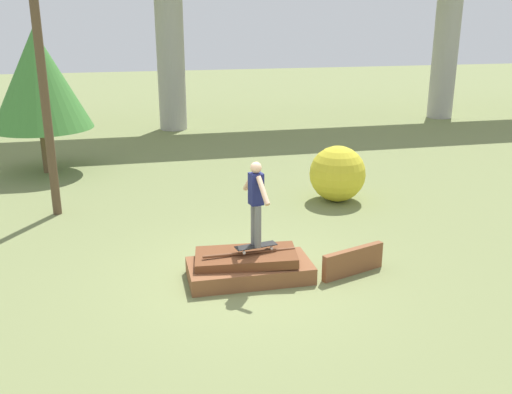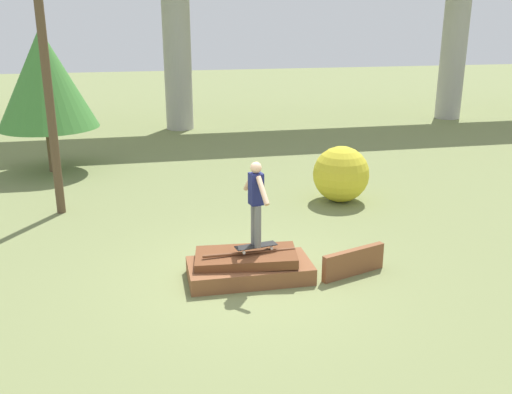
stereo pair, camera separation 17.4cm
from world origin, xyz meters
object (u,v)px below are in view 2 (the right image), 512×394
(skateboard, at_px, (256,246))
(skater, at_px, (256,199))
(utility_pole, at_px, (46,72))
(bush_yellow_flowering, at_px, (341,174))
(tree_behind_left, at_px, (45,79))

(skateboard, height_order, skater, skater)
(utility_pole, bearing_deg, skateboard, -49.18)
(bush_yellow_flowering, bearing_deg, skater, -127.96)
(skater, height_order, utility_pole, utility_pole)
(tree_behind_left, bearing_deg, utility_pole, -81.30)
(skater, xyz_separation_m, bush_yellow_flowering, (3.00, 3.84, -0.77))
(skateboard, bearing_deg, utility_pole, 130.82)
(skateboard, relative_size, utility_pole, 0.12)
(skateboard, height_order, utility_pole, utility_pole)
(utility_pole, xyz_separation_m, bush_yellow_flowering, (6.79, -0.56, -2.59))
(tree_behind_left, distance_m, bush_yellow_flowering, 8.92)
(skateboard, xyz_separation_m, skater, (0.00, 0.00, 0.88))
(utility_pole, height_order, bush_yellow_flowering, utility_pole)
(skater, distance_m, tree_behind_left, 9.56)
(skateboard, xyz_separation_m, tree_behind_left, (-4.41, 8.39, 2.13))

